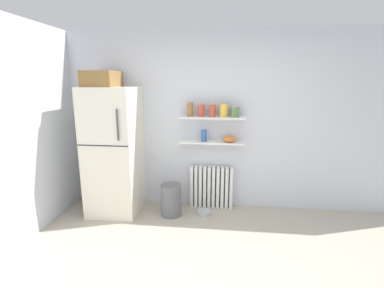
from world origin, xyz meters
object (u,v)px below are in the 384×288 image
Objects in this scene: radiator at (211,187)px; storage_jar_4 at (235,111)px; shelf_bowl at (230,139)px; vase at (204,136)px; pet_food_bowl at (204,212)px; trash_bin at (171,200)px; storage_jar_1 at (201,110)px; storage_jar_3 at (224,110)px; refrigerator at (113,148)px; storage_jar_0 at (190,109)px; storage_jar_2 at (213,110)px.

radiator is 3.96× the size of storage_jar_4.
shelf_bowl is at bearing -6.77° from radiator.
pet_food_bowl is (0.03, -0.24, -1.09)m from vase.
trash_bin is (-0.81, -0.32, -0.84)m from shelf_bowl.
pet_food_bowl is at bearing -83.39° from vase.
shelf_bowl is 0.43× the size of trash_bin.
storage_jar_3 is at bearing 0.00° from storage_jar_1.
refrigerator is at bearing -169.14° from vase.
refrigerator is 1.23m from storage_jar_0.
storage_jar_0 is 1.09× the size of shelf_bowl.
storage_jar_3 is at bearing 0.00° from storage_jar_0.
trash_bin is (-0.56, -0.35, -0.09)m from radiator.
storage_jar_4 is 0.35× the size of trash_bin.
storage_jar_1 is 1.10× the size of vase.
radiator is 3.33× the size of pet_food_bowl.
radiator reaches higher than trash_bin.
radiator is (1.39, 0.27, -0.63)m from refrigerator.
radiator is at bearing 14.20° from vase.
storage_jar_1 is at bearing -180.00° from storage_jar_4.
vase is 1.12m from pet_food_bowl.
trash_bin is at bearing -160.14° from storage_jar_4.
pet_food_bowl is at bearing -149.18° from storage_jar_4.
radiator is at bearing 5.39° from storage_jar_0.
shelf_bowl is (0.25, -0.00, -0.41)m from storage_jar_2.
refrigerator is 1.11m from trash_bin.
refrigerator is 4.41× the size of trash_bin.
vase is at bearing 0.00° from storage_jar_1.
refrigerator is 10.46× the size of storage_jar_2.
refrigerator is at bearing -179.94° from pet_food_bowl.
shelf_bowl is at bearing 0.00° from vase.
radiator is 1.18m from storage_jar_1.
refrigerator reaches higher than storage_jar_3.
storage_jar_0 is at bearing -174.61° from radiator.
storage_jar_1 is at bearing 11.21° from refrigerator.
storage_jar_3 is 1.48m from trash_bin.
radiator is 0.41m from pet_food_bowl.
shelf_bowl reaches higher than radiator.
storage_jar_3 is at bearing 0.00° from vase.
storage_jar_2 reaches higher than radiator.
pet_food_bowl is (1.30, 0.00, -0.93)m from refrigerator.
storage_jar_3 reaches higher than storage_jar_1.
radiator is 1.17m from storage_jar_2.
refrigerator is 1.81m from storage_jar_4.
storage_jar_0 is (1.08, 0.24, 0.54)m from refrigerator.
storage_jar_3 reaches higher than shelf_bowl.
storage_jar_0 is at bearing 52.91° from trash_bin.
storage_jar_0 reaches higher than radiator.
storage_jar_4 reaches higher than shelf_bowl.
storage_jar_1 is 0.92× the size of storage_jar_3.
pet_food_bowl is at bearing -46.95° from storage_jar_0.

